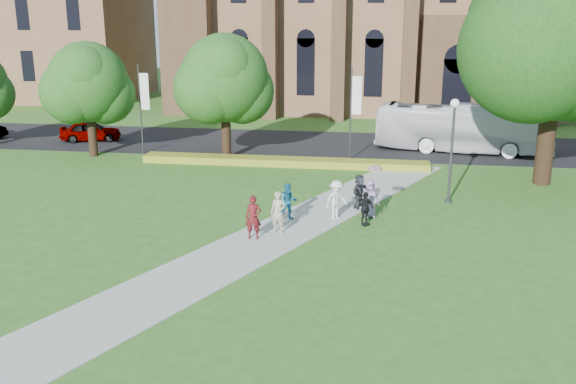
% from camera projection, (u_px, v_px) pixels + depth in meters
% --- Properties ---
extents(ground, '(160.00, 160.00, 0.00)m').
position_uv_depth(ground, '(282.00, 238.00, 27.41)').
color(ground, '#325B1B').
rests_on(ground, ground).
extents(road, '(160.00, 10.00, 0.02)m').
position_uv_depth(road, '(326.00, 144.00, 46.43)').
color(road, black).
rests_on(road, ground).
extents(footpath, '(15.58, 28.54, 0.04)m').
position_uv_depth(footpath, '(285.00, 230.00, 28.35)').
color(footpath, '#B2B2A8').
rests_on(footpath, ground).
extents(flower_hedge, '(18.00, 1.40, 0.45)m').
position_uv_depth(flower_hedge, '(284.00, 162.00, 40.19)').
color(flower_hedge, gold).
rests_on(flower_hedge, ground).
extents(building_west, '(22.00, 14.00, 18.30)m').
position_uv_depth(building_west, '(35.00, 12.00, 69.75)').
color(building_west, brown).
rests_on(building_west, ground).
extents(streetlamp, '(0.44, 0.44, 5.24)m').
position_uv_depth(streetlamp, '(452.00, 138.00, 31.61)').
color(streetlamp, '#38383D').
rests_on(streetlamp, ground).
extents(large_tree, '(9.60, 9.60, 13.20)m').
position_uv_depth(large_tree, '(558.00, 30.00, 33.71)').
color(large_tree, '#332114').
rests_on(large_tree, ground).
extents(street_tree_0, '(5.20, 5.20, 7.50)m').
position_uv_depth(street_tree_0, '(88.00, 82.00, 41.56)').
color(street_tree_0, '#332114').
rests_on(street_tree_0, ground).
extents(street_tree_1, '(5.60, 5.60, 8.05)m').
position_uv_depth(street_tree_1, '(225.00, 78.00, 40.64)').
color(street_tree_1, '#332114').
rests_on(street_tree_1, ground).
extents(banner_pole_0, '(0.70, 0.10, 6.00)m').
position_uv_depth(banner_pole_0, '(353.00, 108.00, 40.63)').
color(banner_pole_0, '#38383D').
rests_on(banner_pole_0, ground).
extents(banner_pole_1, '(0.70, 0.10, 6.00)m').
position_uv_depth(banner_pole_1, '(142.00, 104.00, 42.66)').
color(banner_pole_1, '#38383D').
rests_on(banner_pole_1, ground).
extents(tour_coach, '(11.97, 4.44, 3.26)m').
position_uv_depth(tour_coach, '(463.00, 128.00, 43.53)').
color(tour_coach, white).
rests_on(tour_coach, road).
extents(car_0, '(4.65, 2.97, 1.48)m').
position_uv_depth(car_0, '(90.00, 131.00, 47.49)').
color(car_0, gray).
rests_on(car_0, road).
extents(pedestrian_0, '(0.73, 0.52, 1.87)m').
position_uv_depth(pedestrian_0, '(253.00, 217.00, 26.97)').
color(pedestrian_0, '#511216').
rests_on(pedestrian_0, footpath).
extents(pedestrian_1, '(1.00, 0.87, 1.73)m').
position_uv_depth(pedestrian_1, '(288.00, 202.00, 29.45)').
color(pedestrian_1, '#195E81').
rests_on(pedestrian_1, footpath).
extents(pedestrian_2, '(1.33, 1.30, 1.83)m').
position_uv_depth(pedestrian_2, '(336.00, 200.00, 29.54)').
color(pedestrian_2, silver).
rests_on(pedestrian_2, footpath).
extents(pedestrian_3, '(0.93, 0.90, 1.56)m').
position_uv_depth(pedestrian_3, '(365.00, 209.00, 28.71)').
color(pedestrian_3, black).
rests_on(pedestrian_3, footpath).
extents(pedestrian_4, '(1.00, 0.84, 1.75)m').
position_uv_depth(pedestrian_4, '(370.00, 199.00, 29.83)').
color(pedestrian_4, gray).
rests_on(pedestrian_4, footpath).
extents(pedestrian_5, '(1.10, 1.60, 1.66)m').
position_uv_depth(pedestrian_5, '(359.00, 191.00, 31.30)').
color(pedestrian_5, '#292B32').
rests_on(pedestrian_5, footpath).
extents(pedestrian_6, '(0.73, 0.54, 1.85)m').
position_uv_depth(pedestrian_6, '(278.00, 212.00, 27.70)').
color(pedestrian_6, '#A49C88').
rests_on(pedestrian_6, footpath).
extents(parasol, '(0.98, 0.98, 0.65)m').
position_uv_depth(parasol, '(375.00, 174.00, 29.58)').
color(parasol, '#D898A4').
rests_on(parasol, pedestrian_4).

